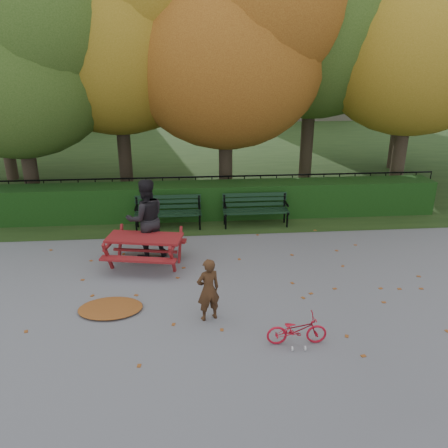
{
  "coord_description": "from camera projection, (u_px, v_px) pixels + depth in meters",
  "views": [
    {
      "loc": [
        -0.76,
        -7.63,
        4.35
      ],
      "look_at": [
        0.01,
        1.19,
        1.0
      ],
      "focal_mm": 35.0,
      "sensor_mm": 36.0,
      "label": 1
    }
  ],
  "objects": [
    {
      "name": "ground",
      "position": [
        229.0,
        292.0,
        8.71
      ],
      "size": [
        90.0,
        90.0,
        0.0
      ],
      "primitive_type": "plane",
      "color": "slate",
      "rests_on": "ground"
    },
    {
      "name": "grass_strip",
      "position": [
        202.0,
        152.0,
        21.76
      ],
      "size": [
        90.0,
        90.0,
        0.0
      ],
      "primitive_type": "plane",
      "color": "#1B3112",
      "rests_on": "ground"
    },
    {
      "name": "building_left",
      "position": [
        60.0,
        10.0,
        29.56
      ],
      "size": [
        10.0,
        7.0,
        15.0
      ],
      "primitive_type": "cube",
      "color": "tan",
      "rests_on": "ground"
    },
    {
      "name": "building_right",
      "position": [
        298.0,
        36.0,
        33.33
      ],
      "size": [
        9.0,
        6.0,
        12.0
      ],
      "primitive_type": "cube",
      "color": "tan",
      "rests_on": "ground"
    },
    {
      "name": "hedge",
      "position": [
        214.0,
        200.0,
        12.73
      ],
      "size": [
        13.0,
        0.9,
        1.0
      ],
      "primitive_type": "cube",
      "color": "black",
      "rests_on": "ground"
    },
    {
      "name": "iron_fence",
      "position": [
        212.0,
        191.0,
        13.46
      ],
      "size": [
        14.0,
        0.04,
        1.02
      ],
      "color": "black",
      "rests_on": "ground"
    },
    {
      "name": "tree_a",
      "position": [
        20.0,
        53.0,
        11.89
      ],
      "size": [
        5.88,
        5.6,
        7.48
      ],
      "color": "#2D2318",
      "rests_on": "ground"
    },
    {
      "name": "tree_b",
      "position": [
        125.0,
        21.0,
        12.89
      ],
      "size": [
        6.72,
        6.4,
        8.79
      ],
      "color": "#2D2318",
      "rests_on": "ground"
    },
    {
      "name": "tree_c",
      "position": [
        238.0,
        42.0,
        12.63
      ],
      "size": [
        6.3,
        6.0,
        8.0
      ],
      "color": "#2D2318",
      "rests_on": "ground"
    },
    {
      "name": "tree_d",
      "position": [
        330.0,
        4.0,
        13.65
      ],
      "size": [
        7.14,
        6.8,
        9.58
      ],
      "color": "#2D2318",
      "rests_on": "ground"
    },
    {
      "name": "tree_e",
      "position": [
        431.0,
        33.0,
        12.82
      ],
      "size": [
        6.09,
        5.8,
        8.16
      ],
      "color": "#2D2318",
      "rests_on": "ground"
    },
    {
      "name": "tree_g",
      "position": [
        422.0,
        31.0,
        16.59
      ],
      "size": [
        6.3,
        6.0,
        8.55
      ],
      "color": "#2D2318",
      "rests_on": "ground"
    },
    {
      "name": "bench_left",
      "position": [
        168.0,
        209.0,
        11.87
      ],
      "size": [
        1.8,
        0.57,
        0.88
      ],
      "color": "black",
      "rests_on": "ground"
    },
    {
      "name": "bench_right",
      "position": [
        255.0,
        207.0,
        12.07
      ],
      "size": [
        1.8,
        0.57,
        0.88
      ],
      "color": "black",
      "rests_on": "ground"
    },
    {
      "name": "picnic_table",
      "position": [
        145.0,
        243.0,
        9.64
      ],
      "size": [
        1.85,
        1.6,
        0.79
      ],
      "rotation": [
        0.0,
        0.0,
        -0.19
      ],
      "color": "maroon",
      "rests_on": "ground"
    },
    {
      "name": "leaf_pile",
      "position": [
        110.0,
        308.0,
        8.06
      ],
      "size": [
        1.28,
        0.97,
        0.08
      ],
      "primitive_type": "ellipsoid",
      "rotation": [
        0.0,
        0.0,
        0.13
      ],
      "color": "brown",
      "rests_on": "ground"
    },
    {
      "name": "leaf_scatter",
      "position": [
        227.0,
        284.0,
        8.99
      ],
      "size": [
        9.0,
        5.7,
        0.01
      ],
      "primitive_type": null,
      "color": "brown",
      "rests_on": "ground"
    },
    {
      "name": "child",
      "position": [
        208.0,
        290.0,
        7.6
      ],
      "size": [
        0.5,
        0.41,
        1.17
      ],
      "primitive_type": "imported",
      "rotation": [
        0.0,
        0.0,
        3.48
      ],
      "color": "#412714",
      "rests_on": "ground"
    },
    {
      "name": "adult",
      "position": [
        146.0,
        219.0,
        9.95
      ],
      "size": [
        1.08,
        0.96,
        1.87
      ],
      "primitive_type": "imported",
      "rotation": [
        0.0,
        0.0,
        3.46
      ],
      "color": "black",
      "rests_on": "ground"
    },
    {
      "name": "bicycle",
      "position": [
        297.0,
        330.0,
        7.04
      ],
      "size": [
        0.99,
        0.37,
        0.52
      ],
      "primitive_type": "imported",
      "rotation": [
        0.0,
        0.0,
        1.55
      ],
      "color": "red",
      "rests_on": "ground"
    }
  ]
}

